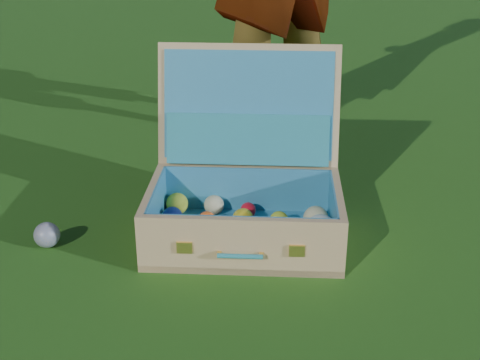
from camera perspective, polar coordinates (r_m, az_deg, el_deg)
name	(u,v)px	position (r m, az deg, el deg)	size (l,w,h in m)	color
ground	(220,241)	(1.92, -1.76, -5.26)	(60.00, 60.00, 0.00)	#215114
stray_ball	(47,235)	(1.95, -16.16, -4.53)	(0.07, 0.07, 0.07)	#3C669C
suitcase	(245,184)	(1.92, 0.45, -0.36)	(0.63, 0.59, 0.51)	tan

